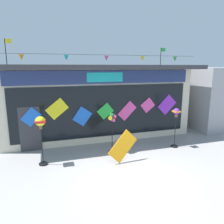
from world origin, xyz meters
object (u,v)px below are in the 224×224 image
object	(u,v)px
kite_shop_building	(93,97)
display_kite_on_ground	(123,146)
wind_spinner_far_left	(41,126)
wind_spinner_left	(112,124)
wind_spinner_center_left	(176,118)

from	to	relation	value
kite_shop_building	display_kite_on_ground	xyz separation A→B (m)	(0.08, -5.10, -1.27)
kite_shop_building	wind_spinner_far_left	xyz separation A→B (m)	(-2.94, -4.43, -0.36)
wind_spinner_far_left	wind_spinner_left	xyz separation A→B (m)	(2.90, 0.31, -0.24)
kite_shop_building	wind_spinner_left	bearing A→B (deg)	-90.57
kite_shop_building	wind_spinner_left	world-z (taller)	kite_shop_building
display_kite_on_ground	wind_spinner_left	bearing A→B (deg)	96.98
wind_spinner_center_left	display_kite_on_ground	world-z (taller)	wind_spinner_center_left
wind_spinner_far_left	display_kite_on_ground	distance (m)	3.22
wind_spinner_far_left	wind_spinner_center_left	distance (m)	5.89
wind_spinner_far_left	wind_spinner_left	distance (m)	2.93
wind_spinner_left	display_kite_on_ground	size ratio (longest dim) A/B	1.52
display_kite_on_ground	wind_spinner_center_left	bearing A→B (deg)	15.06
wind_spinner_left	display_kite_on_ground	bearing A→B (deg)	-83.02
wind_spinner_center_left	kite_shop_building	bearing A→B (deg)	124.29
wind_spinner_far_left	wind_spinner_center_left	size ratio (longest dim) A/B	1.03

